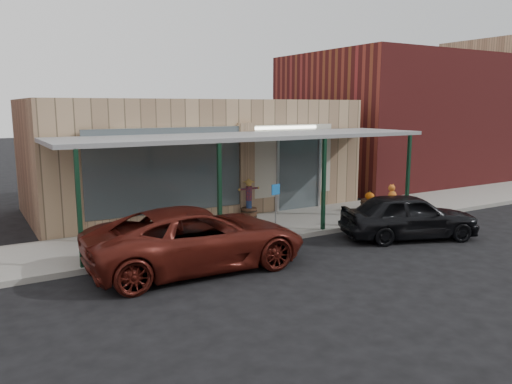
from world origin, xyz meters
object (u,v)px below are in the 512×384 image
barrel_pumpkin (369,204)px  handicap_sign (276,202)px  barrel_scarecrow (249,205)px  parked_sedan (409,216)px  car_maroon (197,238)px

barrel_pumpkin → handicap_sign: 4.98m
barrel_pumpkin → handicap_sign: (-4.81, -1.06, 0.72)m
handicap_sign → barrel_scarecrow: bearing=70.2°
barrel_pumpkin → barrel_scarecrow: bearing=164.4°
handicap_sign → parked_sedan: size_ratio=0.35×
barrel_scarecrow → car_maroon: size_ratio=0.25×
barrel_pumpkin → handicap_sign: size_ratio=0.49×
barrel_scarecrow → car_maroon: 5.04m
barrel_pumpkin → parked_sedan: (-1.30, -3.06, 0.28)m
barrel_scarecrow → barrel_pumpkin: size_ratio=1.85×
barrel_pumpkin → parked_sedan: size_ratio=0.17×
barrel_pumpkin → handicap_sign: handicap_sign is taller
parked_sedan → car_maroon: (-6.65, 0.70, 0.06)m
parked_sedan → barrel_scarecrow: bearing=56.4°
car_maroon → barrel_scarecrow: bearing=-42.3°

